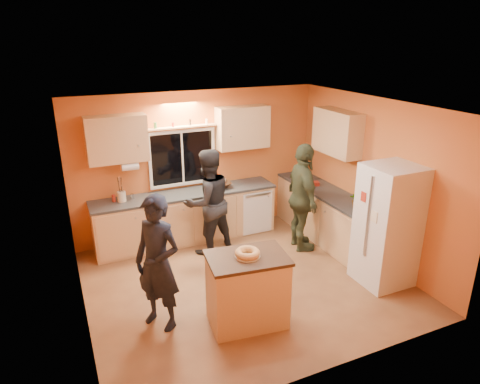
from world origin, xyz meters
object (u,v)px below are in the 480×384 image
refrigerator (388,226)px  person_center (208,202)px  island (247,289)px  person_left (158,263)px  person_right (302,198)px

refrigerator → person_center: size_ratio=1.01×
island → person_center: person_center is taller
person_left → person_center: size_ratio=0.98×
person_center → person_right: 1.57m
refrigerator → island: 2.30m
person_left → person_center: person_center is taller
island → refrigerator: bearing=9.0°
person_center → person_right: (1.47, -0.55, 0.03)m
person_right → person_center: bearing=81.1°
refrigerator → person_center: (-2.03, 1.95, -0.01)m
refrigerator → person_left: (-3.27, 0.34, -0.03)m
island → person_right: (1.70, 1.47, 0.44)m
refrigerator → island: size_ratio=1.71×
island → person_center: 2.07m
refrigerator → person_right: bearing=111.8°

